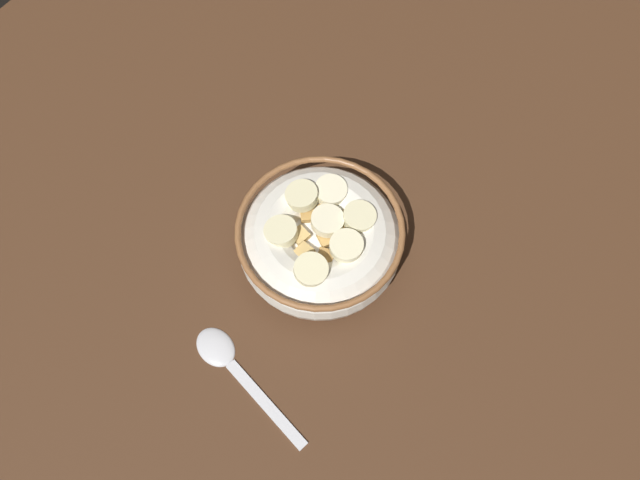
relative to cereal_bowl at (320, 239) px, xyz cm
name	(u,v)px	position (x,y,z in cm)	size (l,w,h in cm)	color
ground_plane	(320,256)	(0.02, 0.01, -4.08)	(96.71, 96.71, 2.00)	#472B19
cereal_bowl	(320,239)	(0.00, 0.00, 0.00)	(15.38, 15.38, 6.46)	silver
spoon	(228,361)	(13.54, -0.13, -2.74)	(4.43, 14.15, 0.80)	silver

